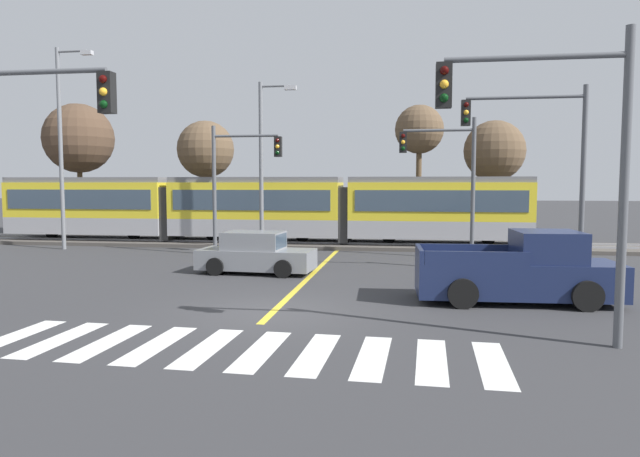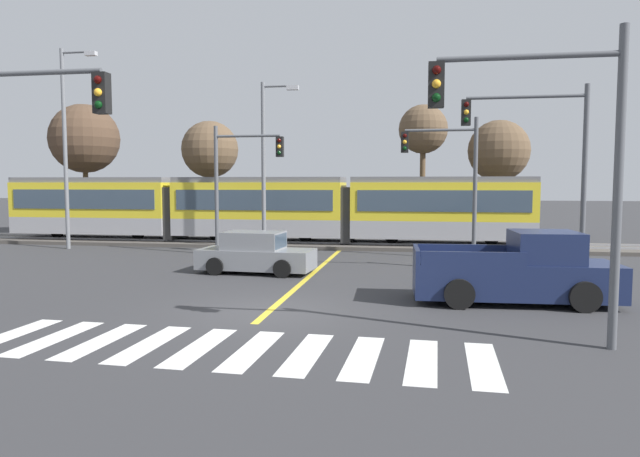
{
  "view_description": "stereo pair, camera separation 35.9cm",
  "coord_description": "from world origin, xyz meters",
  "px_view_note": "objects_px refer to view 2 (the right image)",
  "views": [
    {
      "loc": [
        3.36,
        -13.99,
        3.28
      ],
      "look_at": [
        0.15,
        6.97,
        1.6
      ],
      "focal_mm": 32.0,
      "sensor_mm": 36.0,
      "label": 1
    },
    {
      "loc": [
        3.72,
        -13.94,
        3.28
      ],
      "look_at": [
        0.15,
        6.97,
        1.6
      ],
      "focal_mm": 32.0,
      "sensor_mm": 36.0,
      "label": 2
    }
  ],
  "objects_px": {
    "street_lamp_west": "(67,139)",
    "bare_tree_far_west": "(84,139)",
    "light_rail_tram": "(260,207)",
    "bare_tree_west": "(210,150)",
    "traffic_light_mid_right": "(543,150)",
    "pickup_truck": "(518,273)",
    "sedan_crossing": "(256,254)",
    "traffic_light_near_left": "(13,148)",
    "traffic_light_near_right": "(553,141)",
    "bare_tree_east": "(423,131)",
    "bare_tree_far_east": "(499,151)",
    "traffic_light_far_left": "(239,171)",
    "street_lamp_centre": "(267,157)",
    "traffic_light_far_right": "(450,168)"
  },
  "relations": [
    {
      "from": "traffic_light_near_right",
      "to": "bare_tree_east",
      "type": "relative_size",
      "value": 0.81
    },
    {
      "from": "traffic_light_far_left",
      "to": "street_lamp_west",
      "type": "relative_size",
      "value": 0.6
    },
    {
      "from": "light_rail_tram",
      "to": "traffic_light_near_left",
      "type": "height_order",
      "value": "traffic_light_near_left"
    },
    {
      "from": "traffic_light_mid_right",
      "to": "street_lamp_west",
      "type": "relative_size",
      "value": 0.67
    },
    {
      "from": "light_rail_tram",
      "to": "traffic_light_far_right",
      "type": "relative_size",
      "value": 4.6
    },
    {
      "from": "street_lamp_west",
      "to": "pickup_truck",
      "type": "bearing_deg",
      "value": -26.22
    },
    {
      "from": "sedan_crossing",
      "to": "bare_tree_west",
      "type": "xyz_separation_m",
      "value": [
        -6.92,
        13.89,
        4.65
      ]
    },
    {
      "from": "light_rail_tram",
      "to": "bare_tree_west",
      "type": "relative_size",
      "value": 3.92
    },
    {
      "from": "light_rail_tram",
      "to": "traffic_light_far_left",
      "type": "bearing_deg",
      "value": -86.44
    },
    {
      "from": "traffic_light_far_left",
      "to": "traffic_light_mid_right",
      "type": "xyz_separation_m",
      "value": [
        12.3,
        -4.13,
        0.58
      ]
    },
    {
      "from": "traffic_light_near_left",
      "to": "street_lamp_centre",
      "type": "xyz_separation_m",
      "value": [
        2.08,
        14.76,
        0.47
      ]
    },
    {
      "from": "pickup_truck",
      "to": "bare_tree_west",
      "type": "bearing_deg",
      "value": 131.05
    },
    {
      "from": "traffic_light_near_right",
      "to": "traffic_light_mid_right",
      "type": "height_order",
      "value": "traffic_light_mid_right"
    },
    {
      "from": "sedan_crossing",
      "to": "street_lamp_centre",
      "type": "relative_size",
      "value": 0.53
    },
    {
      "from": "traffic_light_far_left",
      "to": "bare_tree_far_east",
      "type": "xyz_separation_m",
      "value": [
        12.57,
        8.91,
        1.26
      ]
    },
    {
      "from": "pickup_truck",
      "to": "light_rail_tram",
      "type": "bearing_deg",
      "value": 129.83
    },
    {
      "from": "sedan_crossing",
      "to": "traffic_light_near_right",
      "type": "xyz_separation_m",
      "value": [
        8.44,
        -8.18,
        3.41
      ]
    },
    {
      "from": "traffic_light_far_right",
      "to": "street_lamp_centre",
      "type": "bearing_deg",
      "value": 170.51
    },
    {
      "from": "light_rail_tram",
      "to": "bare_tree_far_east",
      "type": "distance_m",
      "value": 13.95
    },
    {
      "from": "traffic_light_far_right",
      "to": "sedan_crossing",
      "type": "bearing_deg",
      "value": -144.65
    },
    {
      "from": "sedan_crossing",
      "to": "traffic_light_near_left",
      "type": "height_order",
      "value": "traffic_light_near_left"
    },
    {
      "from": "traffic_light_mid_right",
      "to": "bare_tree_far_west",
      "type": "distance_m",
      "value": 28.41
    },
    {
      "from": "traffic_light_near_right",
      "to": "bare_tree_far_west",
      "type": "relative_size",
      "value": 0.76
    },
    {
      "from": "bare_tree_east",
      "to": "traffic_light_near_left",
      "type": "bearing_deg",
      "value": -113.46
    },
    {
      "from": "traffic_light_near_right",
      "to": "bare_tree_far_east",
      "type": "height_order",
      "value": "bare_tree_far_east"
    },
    {
      "from": "traffic_light_far_left",
      "to": "bare_tree_east",
      "type": "xyz_separation_m",
      "value": [
        8.3,
        8.69,
        2.46
      ]
    },
    {
      "from": "traffic_light_far_right",
      "to": "street_lamp_west",
      "type": "height_order",
      "value": "street_lamp_west"
    },
    {
      "from": "bare_tree_east",
      "to": "street_lamp_west",
      "type": "bearing_deg",
      "value": -156.05
    },
    {
      "from": "pickup_truck",
      "to": "traffic_light_mid_right",
      "type": "distance_m",
      "value": 6.12
    },
    {
      "from": "traffic_light_near_left",
      "to": "traffic_light_far_left",
      "type": "bearing_deg",
      "value": 84.84
    },
    {
      "from": "bare_tree_far_west",
      "to": "pickup_truck",
      "type": "bearing_deg",
      "value": -36.34
    },
    {
      "from": "light_rail_tram",
      "to": "street_lamp_west",
      "type": "bearing_deg",
      "value": -158.71
    },
    {
      "from": "traffic_light_far_left",
      "to": "light_rail_tram",
      "type": "bearing_deg",
      "value": 93.56
    },
    {
      "from": "traffic_light_near_right",
      "to": "bare_tree_far_east",
      "type": "xyz_separation_m",
      "value": [
        1.93,
        22.03,
        1.0
      ]
    },
    {
      "from": "traffic_light_mid_right",
      "to": "street_lamp_west",
      "type": "height_order",
      "value": "street_lamp_west"
    },
    {
      "from": "traffic_light_mid_right",
      "to": "bare_tree_far_east",
      "type": "xyz_separation_m",
      "value": [
        0.27,
        13.04,
        0.68
      ]
    },
    {
      "from": "pickup_truck",
      "to": "bare_tree_west",
      "type": "distance_m",
      "value": 24.02
    },
    {
      "from": "light_rail_tram",
      "to": "traffic_light_near_right",
      "type": "relative_size",
      "value": 4.44
    },
    {
      "from": "traffic_light_far_left",
      "to": "bare_tree_west",
      "type": "xyz_separation_m",
      "value": [
        -4.72,
        8.95,
        1.5
      ]
    },
    {
      "from": "street_lamp_west",
      "to": "bare_tree_east",
      "type": "height_order",
      "value": "street_lamp_west"
    },
    {
      "from": "pickup_truck",
      "to": "traffic_light_near_right",
      "type": "xyz_separation_m",
      "value": [
        -0.14,
        -4.27,
        3.27
      ]
    },
    {
      "from": "light_rail_tram",
      "to": "traffic_light_mid_right",
      "type": "bearing_deg",
      "value": -34.15
    },
    {
      "from": "bare_tree_far_west",
      "to": "street_lamp_west",
      "type": "bearing_deg",
      "value": -63.2
    },
    {
      "from": "bare_tree_west",
      "to": "bare_tree_far_east",
      "type": "bearing_deg",
      "value": -0.13
    },
    {
      "from": "sedan_crossing",
      "to": "traffic_light_near_right",
      "type": "relative_size",
      "value": 0.68
    },
    {
      "from": "sedan_crossing",
      "to": "street_lamp_centre",
      "type": "distance_m",
      "value": 7.69
    },
    {
      "from": "traffic_light_far_right",
      "to": "traffic_light_mid_right",
      "type": "relative_size",
      "value": 0.91
    },
    {
      "from": "street_lamp_centre",
      "to": "bare_tree_west",
      "type": "height_order",
      "value": "street_lamp_centre"
    },
    {
      "from": "street_lamp_west",
      "to": "bare_tree_far_west",
      "type": "relative_size",
      "value": 1.19
    },
    {
      "from": "traffic_light_far_right",
      "to": "bare_tree_far_west",
      "type": "xyz_separation_m",
      "value": [
        -22.4,
        8.49,
        2.16
      ]
    }
  ]
}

